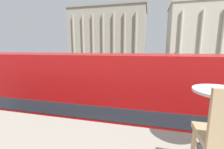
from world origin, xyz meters
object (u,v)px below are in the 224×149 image
(car_maroon, at_px, (101,70))
(pedestrian_yellow, at_px, (155,86))
(plaza_building_right, at_px, (214,33))
(traffic_light_near, at_px, (186,72))
(traffic_light_far, at_px, (175,61))
(car_navy, at_px, (224,82))
(traffic_light_mid, at_px, (146,66))
(pedestrian_white, at_px, (140,67))
(pedestrian_olive, at_px, (115,85))
(cafe_dining_table, at_px, (221,108))
(plaza_building_left, at_px, (110,36))
(double_decker_bus, at_px, (83,100))

(car_maroon, distance_m, pedestrian_yellow, 14.35)
(plaza_building_right, xyz_separation_m, traffic_light_near, (-17.80, -44.83, -7.06))
(traffic_light_far, relative_size, car_navy, 0.91)
(traffic_light_mid, bearing_deg, pedestrian_white, 96.55)
(traffic_light_mid, xyz_separation_m, pedestrian_olive, (-2.82, -5.52, -1.28))
(cafe_dining_table, height_order, plaza_building_left, plaza_building_left)
(double_decker_bus, height_order, car_maroon, double_decker_bus)
(car_navy, height_order, pedestrian_yellow, pedestrian_yellow)
(car_navy, bearing_deg, pedestrian_olive, 16.74)
(traffic_light_far, bearing_deg, car_navy, -61.10)
(traffic_light_mid, height_order, car_navy, traffic_light_mid)
(traffic_light_far, xyz_separation_m, car_navy, (4.25, -7.71, -1.80))
(traffic_light_mid, bearing_deg, pedestrian_yellow, -78.58)
(car_navy, bearing_deg, traffic_light_far, -69.22)
(double_decker_bus, bearing_deg, plaza_building_right, 65.04)
(cafe_dining_table, relative_size, car_navy, 0.17)
(pedestrian_olive, relative_size, pedestrian_white, 1.10)
(pedestrian_yellow, bearing_deg, cafe_dining_table, 133.04)
(traffic_light_far, bearing_deg, pedestrian_white, 148.66)
(pedestrian_olive, bearing_deg, traffic_light_far, 144.71)
(double_decker_bus, distance_m, pedestrian_olive, 8.68)
(traffic_light_mid, height_order, pedestrian_white, traffic_light_mid)
(pedestrian_olive, bearing_deg, plaza_building_left, -170.37)
(traffic_light_far, height_order, car_navy, traffic_light_far)
(plaza_building_left, distance_m, traffic_light_mid, 36.54)
(plaza_building_left, xyz_separation_m, pedestrian_yellow, (14.51, -38.37, -7.90))
(traffic_light_near, relative_size, traffic_light_far, 1.01)
(plaza_building_left, distance_m, plaza_building_right, 35.25)
(double_decker_bus, height_order, pedestrian_white, double_decker_bus)
(pedestrian_yellow, relative_size, pedestrian_white, 1.07)
(traffic_light_near, relative_size, pedestrian_white, 2.43)
(traffic_light_far, bearing_deg, cafe_dining_table, -97.85)
(traffic_light_near, bearing_deg, traffic_light_far, 85.08)
(double_decker_bus, distance_m, pedestrian_yellow, 9.68)
(double_decker_bus, relative_size, traffic_light_mid, 3.06)
(traffic_light_near, bearing_deg, car_navy, 46.25)
(traffic_light_mid, distance_m, traffic_light_far, 8.90)
(car_maroon, bearing_deg, plaza_building_right, 80.17)
(double_decker_bus, xyz_separation_m, plaza_building_left, (-11.27, 47.38, 6.48))
(cafe_dining_table, height_order, pedestrian_yellow, cafe_dining_table)
(cafe_dining_table, xyz_separation_m, traffic_light_mid, (-1.14, 17.72, -1.57))
(car_maroon, xyz_separation_m, pedestrian_yellow, (9.07, -11.12, 0.28))
(car_maroon, relative_size, pedestrian_white, 2.64)
(double_decker_bus, bearing_deg, traffic_light_mid, 79.93)
(car_navy, bearing_deg, plaza_building_left, -64.32)
(plaza_building_right, height_order, pedestrian_yellow, plaza_building_right)
(cafe_dining_table, relative_size, traffic_light_far, 0.19)
(plaza_building_right, distance_m, pedestrian_olive, 51.41)
(double_decker_bus, height_order, plaza_building_right, plaza_building_right)
(pedestrian_white, bearing_deg, double_decker_bus, -166.75)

